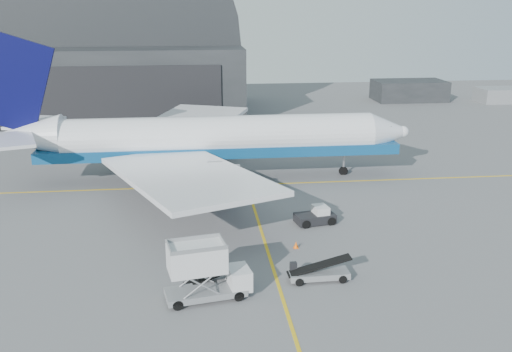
{
  "coord_description": "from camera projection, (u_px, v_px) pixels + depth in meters",
  "views": [
    {
      "loc": [
        -5.6,
        -38.86,
        19.06
      ],
      "look_at": [
        -0.27,
        8.5,
        4.5
      ],
      "focal_mm": 40.0,
      "sensor_mm": 36.0,
      "label": 1
    }
  ],
  "objects": [
    {
      "name": "taxi_lines",
      "position": [
        254.0,
        208.0,
        55.13
      ],
      "size": [
        80.0,
        42.12,
        0.02
      ],
      "color": "gold",
      "rests_on": "ground"
    },
    {
      "name": "belt_loader_a",
      "position": [
        213.0,
        282.0,
        39.49
      ],
      "size": [
        4.35,
        2.06,
        1.62
      ],
      "rotation": [
        0.0,
        0.0,
        0.17
      ],
      "color": "gray",
      "rests_on": "ground"
    },
    {
      "name": "airliner",
      "position": [
        203.0,
        139.0,
        62.72
      ],
      "size": [
        47.05,
        45.62,
        16.51
      ],
      "color": "white",
      "rests_on": "ground"
    },
    {
      "name": "hangar",
      "position": [
        97.0,
        59.0,
        99.68
      ],
      "size": [
        50.0,
        28.3,
        28.0
      ],
      "color": "black",
      "rests_on": "ground"
    },
    {
      "name": "catering_truck",
      "position": [
        204.0,
        272.0,
        37.68
      ],
      "size": [
        5.96,
        3.08,
        3.9
      ],
      "rotation": [
        0.0,
        0.0,
        0.18
      ],
      "color": "gray",
      "rests_on": "ground"
    },
    {
      "name": "traffic_cone",
      "position": [
        296.0,
        245.0,
        46.06
      ],
      "size": [
        0.39,
        0.39,
        0.57
      ],
      "color": "#FF5E08",
      "rests_on": "ground"
    },
    {
      "name": "ground",
      "position": [
        272.0,
        265.0,
        43.09
      ],
      "size": [
        200.0,
        200.0,
        0.0
      ],
      "primitive_type": "plane",
      "color": "#565659",
      "rests_on": "ground"
    },
    {
      "name": "distant_bldg_a",
      "position": [
        408.0,
        100.0,
        115.58
      ],
      "size": [
        14.0,
        8.0,
        4.0
      ],
      "primitive_type": "cube",
      "color": "black",
      "rests_on": "ground"
    },
    {
      "name": "belt_loader_b",
      "position": [
        318.0,
        273.0,
        40.68
      ],
      "size": [
        4.6,
        1.7,
        1.75
      ],
      "rotation": [
        0.0,
        0.0,
        0.02
      ],
      "color": "gray",
      "rests_on": "ground"
    },
    {
      "name": "distant_bldg_b",
      "position": [
        498.0,
        102.0,
        113.6
      ],
      "size": [
        8.0,
        6.0,
        2.8
      ],
      "primitive_type": "cube",
      "color": "gray",
      "rests_on": "ground"
    },
    {
      "name": "pushback_tug",
      "position": [
        316.0,
        217.0,
        51.2
      ],
      "size": [
        3.79,
        2.63,
        1.61
      ],
      "rotation": [
        0.0,
        0.0,
        0.19
      ],
      "color": "black",
      "rests_on": "ground"
    }
  ]
}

